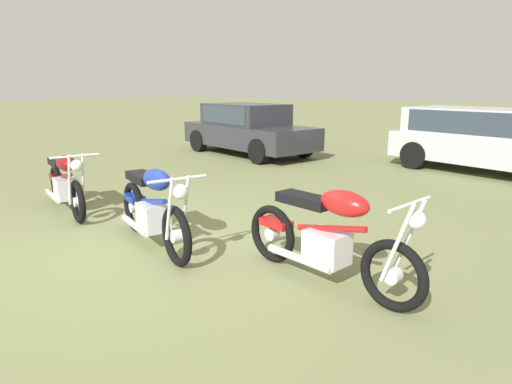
# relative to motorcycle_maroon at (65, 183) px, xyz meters

# --- Properties ---
(ground_plane) EXTENTS (120.00, 120.00, 0.00)m
(ground_plane) POSITION_rel_motorcycle_maroon_xyz_m (2.19, -0.37, -0.47)
(ground_plane) COLOR olive
(motorcycle_maroon) EXTENTS (1.90, 1.00, 1.02)m
(motorcycle_maroon) POSITION_rel_motorcycle_maroon_xyz_m (0.00, 0.00, 0.00)
(motorcycle_maroon) COLOR black
(motorcycle_maroon) RESTS_ON ground
(motorcycle_blue) EXTENTS (1.93, 1.05, 1.02)m
(motorcycle_blue) POSITION_rel_motorcycle_maroon_xyz_m (2.22, -0.32, 0.02)
(motorcycle_blue) COLOR black
(motorcycle_blue) RESTS_ON ground
(motorcycle_red) EXTENTS (2.07, 0.82, 1.02)m
(motorcycle_red) POSITION_rel_motorcycle_maroon_xyz_m (4.38, -0.11, 0.02)
(motorcycle_red) COLOR black
(motorcycle_red) RESTS_ON ground
(car_charcoal) EXTENTS (4.56, 2.90, 1.43)m
(car_charcoal) POSITION_rel_motorcycle_maroon_xyz_m (-1.04, 6.45, 0.32)
(car_charcoal) COLOR #2D2D33
(car_charcoal) RESTS_ON ground
(car_silver) EXTENTS (4.63, 3.05, 1.43)m
(car_silver) POSITION_rel_motorcycle_maroon_xyz_m (5.00, 7.17, 0.36)
(car_silver) COLOR #B2B5BA
(car_silver) RESTS_ON ground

